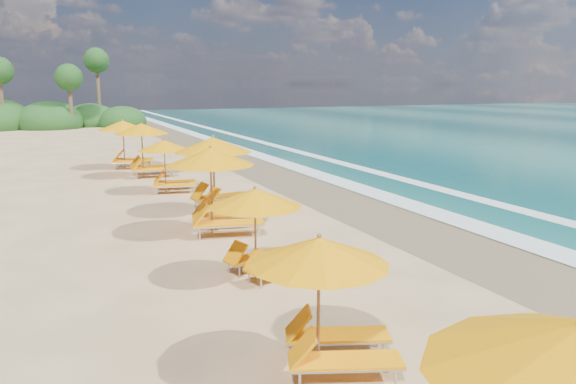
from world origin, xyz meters
The scene contains 11 objects.
ground centered at (0.00, 0.00, 0.00)m, with size 160.00×160.00×0.00m, color #D5AF7D.
wet_sand centered at (4.00, 0.00, 0.01)m, with size 4.00×160.00×0.01m, color olive.
surf_foam centered at (6.70, 0.00, 0.03)m, with size 4.00×160.00×0.01m.
station_2 centered at (-2.67, -7.53, 1.21)m, with size 2.80×2.76×2.17m.
station_3 centered at (-2.13, -3.29, 1.19)m, with size 2.65×2.57×2.13m.
station_4 centered at (-1.92, 0.71, 1.46)m, with size 3.21×3.10×2.60m.
station_5 centered at (-1.08, 3.33, 1.49)m, with size 3.09×2.91×2.66m.
station_6 centered at (-1.93, 7.56, 1.23)m, with size 2.67×2.57×2.19m.
station_7 centered at (-2.10, 11.79, 1.46)m, with size 2.88×2.68×2.61m.
station_8 centered at (-2.55, 14.90, 1.43)m, with size 3.19×3.10×2.56m.
treeline centered at (-9.94, 45.51, 1.00)m, with size 25.80×8.80×9.74m.
Camera 1 is at (-6.39, -14.32, 4.32)m, focal length 33.78 mm.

